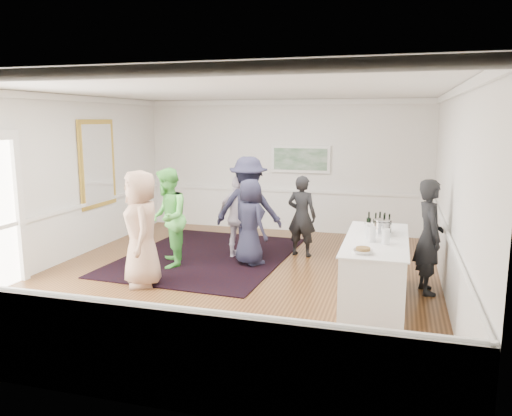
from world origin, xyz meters
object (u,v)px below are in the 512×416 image
(bartender, at_px, (429,237))
(guest_dark_b, at_px, (302,216))
(guest_dark_a, at_px, (248,208))
(guest_green, at_px, (168,218))
(nut_bowl, at_px, (363,250))
(guest_tan, at_px, (141,229))
(ice_bucket, at_px, (382,228))
(guest_lilac, at_px, (239,217))
(serving_table, at_px, (375,270))
(guest_navy, at_px, (250,222))

(bartender, height_order, guest_dark_b, bartender)
(guest_dark_a, bearing_deg, guest_green, 32.07)
(nut_bowl, bearing_deg, guest_dark_b, 114.31)
(bartender, relative_size, guest_tan, 0.95)
(guest_tan, height_order, guest_green, guest_tan)
(guest_green, xyz_separation_m, guest_dark_a, (1.29, 0.94, 0.09))
(ice_bucket, bearing_deg, guest_dark_a, 149.24)
(guest_dark_b, bearing_deg, guest_lilac, 33.67)
(serving_table, height_order, bartender, bartender)
(guest_dark_b, bearing_deg, serving_table, 135.03)
(guest_dark_a, xyz_separation_m, nut_bowl, (2.39, -2.67, 0.00))
(serving_table, distance_m, nut_bowl, 1.06)
(guest_lilac, bearing_deg, serving_table, 161.59)
(guest_lilac, height_order, ice_bucket, guest_lilac)
(bartender, bearing_deg, guest_navy, 64.27)
(guest_tan, relative_size, guest_green, 1.04)
(guest_tan, bearing_deg, serving_table, 60.26)
(nut_bowl, bearing_deg, guest_navy, 134.54)
(guest_dark_b, xyz_separation_m, ice_bucket, (1.62, -2.02, 0.27))
(guest_lilac, distance_m, guest_navy, 0.50)
(guest_green, xyz_separation_m, guest_dark_b, (2.26, 1.41, -0.11))
(bartender, distance_m, guest_tan, 4.62)
(guest_tan, bearing_deg, bartender, 67.43)
(guest_lilac, bearing_deg, bartender, 176.74)
(guest_navy, distance_m, nut_bowl, 3.19)
(bartender, height_order, guest_dark_a, guest_dark_a)
(guest_navy, height_order, nut_bowl, guest_navy)
(guest_dark_b, bearing_deg, nut_bowl, 124.49)
(bartender, distance_m, ice_bucket, 0.84)
(guest_dark_b, xyz_separation_m, nut_bowl, (1.42, -3.14, 0.20))
(guest_dark_a, xyz_separation_m, guest_dark_b, (0.97, 0.47, -0.19))
(guest_lilac, relative_size, guest_dark_b, 1.01)
(guest_navy, bearing_deg, ice_bucket, -165.74)
(serving_table, xyz_separation_m, ice_bucket, (0.07, 0.22, 0.60))
(guest_green, distance_m, ice_bucket, 3.93)
(guest_dark_b, relative_size, ice_bucket, 6.28)
(bartender, height_order, ice_bucket, bartender)
(guest_lilac, distance_m, ice_bucket, 3.18)
(serving_table, relative_size, guest_tan, 1.26)
(guest_lilac, distance_m, nut_bowl, 3.69)
(guest_tan, relative_size, guest_lilac, 1.16)
(serving_table, height_order, guest_green, guest_green)
(guest_dark_a, bearing_deg, serving_table, 141.12)
(guest_dark_a, distance_m, nut_bowl, 3.58)
(serving_table, xyz_separation_m, guest_tan, (-3.75, -0.29, 0.47))
(guest_dark_b, relative_size, guest_navy, 1.00)
(serving_table, bearing_deg, guest_green, 167.79)
(ice_bucket, bearing_deg, guest_green, 171.09)
(guest_green, distance_m, guest_navy, 1.54)
(guest_green, xyz_separation_m, nut_bowl, (3.68, -1.73, 0.09))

